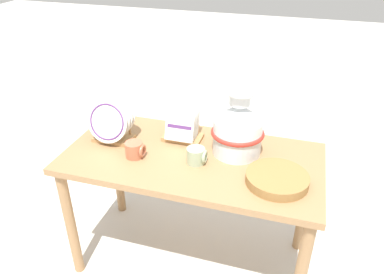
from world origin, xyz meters
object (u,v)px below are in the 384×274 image
at_px(ceramic_vase, 238,127).
at_px(mug_terracotta_glaze, 135,150).
at_px(dish_rack_round_plates, 112,123).
at_px(dish_rack_square_plates, 183,128).
at_px(wicker_charger_stack, 277,179).
at_px(mug_sage_glaze, 197,156).

distance_m(ceramic_vase, mug_terracotta_glaze, 0.53).
bearing_deg(dish_rack_round_plates, dish_rack_square_plates, 19.45).
relative_size(dish_rack_square_plates, mug_terracotta_glaze, 2.14).
distance_m(dish_rack_square_plates, wicker_charger_stack, 0.59).
height_order(dish_rack_round_plates, dish_rack_square_plates, dish_rack_round_plates).
bearing_deg(mug_terracotta_glaze, dish_rack_square_plates, 53.96).
height_order(ceramic_vase, dish_rack_round_plates, ceramic_vase).
bearing_deg(mug_terracotta_glaze, dish_rack_round_plates, 148.33).
relative_size(ceramic_vase, dish_rack_square_plates, 1.66).
bearing_deg(ceramic_vase, mug_sage_glaze, -137.43).
xyz_separation_m(ceramic_vase, mug_sage_glaze, (-0.17, -0.16, -0.11)).
bearing_deg(dish_rack_round_plates, wicker_charger_stack, -8.17).
xyz_separation_m(dish_rack_square_plates, wicker_charger_stack, (0.54, -0.25, -0.04)).
xyz_separation_m(ceramic_vase, dish_rack_round_plates, (-0.66, -0.08, -0.04)).
height_order(wicker_charger_stack, mug_terracotta_glaze, mug_terracotta_glaze).
bearing_deg(dish_rack_round_plates, ceramic_vase, 6.79).
height_order(ceramic_vase, mug_sage_glaze, ceramic_vase).
distance_m(dish_rack_round_plates, wicker_charger_stack, 0.91).
bearing_deg(dish_rack_square_plates, ceramic_vase, -8.69).
distance_m(dish_rack_round_plates, mug_terracotta_glaze, 0.22).
xyz_separation_m(wicker_charger_stack, mug_sage_glaze, (-0.40, 0.05, 0.02)).
relative_size(wicker_charger_stack, mug_terracotta_glaze, 2.90).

